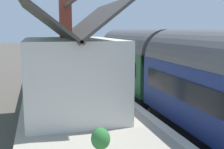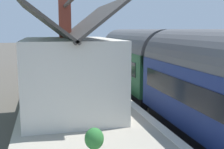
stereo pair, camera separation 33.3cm
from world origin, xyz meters
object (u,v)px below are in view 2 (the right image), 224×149
planter_edge_near (39,64)px  station_sign_board (82,57)px  bench_mid_platform (63,61)px  train (206,84)px  planter_corner_building (90,67)px  bench_by_lamp (68,70)px  planter_bench_left (90,73)px  planter_edge_far (70,74)px  planter_under_sign (42,67)px  station_building (69,71)px  lamp_post_platform (80,40)px  planter_bench_right (94,141)px  planter_by_door (54,75)px

planter_edge_near → station_sign_board: size_ratio=0.53×
bench_mid_platform → station_sign_board: station_sign_board is taller
train → station_sign_board: train is taller
train → planter_corner_building: 13.43m
bench_by_lamp → planter_bench_left: planter_bench_left is taller
planter_edge_far → planter_under_sign: bearing=20.5°
train → station_sign_board: bearing=11.4°
station_building → bench_by_lamp: (8.75, -0.68, -1.22)m
lamp_post_platform → planter_edge_near: bearing=99.0°
train → station_building: (2.77, 5.01, 0.29)m
bench_by_lamp → planter_bench_right: (-13.75, 0.49, -0.03)m
bench_by_lamp → bench_mid_platform: (6.68, -0.06, 0.00)m
planter_under_sign → planter_by_door: bearing=-168.0°
lamp_post_platform → planter_bench_right: bearing=173.6°
planter_under_sign → lamp_post_platform: bearing=-57.0°
station_building → bench_by_lamp: 8.86m
bench_by_lamp → lamp_post_platform: 5.94m
station_building → planter_by_door: bearing=2.8°
planter_corner_building → planter_under_sign: bearing=70.4°
lamp_post_platform → bench_mid_platform: bearing=49.6°
bench_by_lamp → planter_edge_far: bench_by_lamp is taller
station_building → bench_mid_platform: bearing=-2.7°
planter_by_door → lamp_post_platform: 7.22m
planter_edge_near → planter_edge_far: bearing=-162.6°
bench_mid_platform → planter_edge_near: (-1.94, 2.22, -0.03)m
planter_corner_building → lamp_post_platform: lamp_post_platform is taller
station_building → station_sign_board: (11.51, -2.13, -0.50)m
station_building → planter_corner_building: station_building is taller
bench_by_lamp → planter_edge_near: 5.20m
train → station_building: 5.73m
planter_by_door → planter_under_sign: bearing=12.0°
bench_by_lamp → planter_corner_building: size_ratio=1.62×
planter_corner_building → planter_bench_right: bearing=171.1°
planter_by_door → planter_bench_right: size_ratio=1.17×
bench_mid_platform → planter_corner_building: 5.35m
bench_by_lamp → planter_corner_building: 2.54m
planter_by_door → station_sign_board: size_ratio=0.62×
planter_under_sign → planter_bench_left: (-4.83, -3.29, 0.06)m
planter_under_sign → planter_corner_building: (-1.37, -3.84, 0.04)m
train → planter_by_door: train is taller
planter_bench_right → lamp_post_platform: lamp_post_platform is taller
planter_edge_near → train: bearing=-158.2°
bench_by_lamp → station_building: bearing=175.6°
bench_by_lamp → lamp_post_platform: size_ratio=0.40×
bench_by_lamp → bench_mid_platform: bearing=-0.5°
train → lamp_post_platform: size_ratio=7.27×
bench_by_lamp → planter_by_door: 1.46m
planter_bench_right → station_sign_board: size_ratio=0.53×
bench_mid_platform → station_sign_board: (-3.92, -1.39, 0.71)m
planter_bench_right → planter_corner_building: bearing=-8.9°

